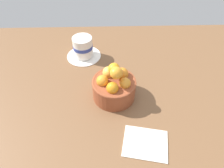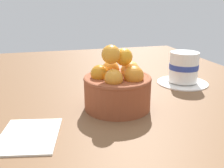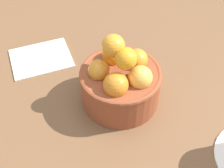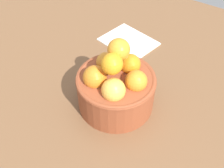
{
  "view_description": "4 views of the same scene",
  "coord_description": "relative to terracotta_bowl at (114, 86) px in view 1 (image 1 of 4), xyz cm",
  "views": [
    {
      "loc": [
        1.95,
        44.94,
        51.09
      ],
      "look_at": [
        0.63,
        -0.66,
        4.92
      ],
      "focal_mm": 32.53,
      "sensor_mm": 36.0,
      "label": 1
    },
    {
      "loc": [
        -48.94,
        14.31,
        21.93
      ],
      "look_at": [
        -0.05,
        1.18,
        5.37
      ],
      "focal_mm": 41.59,
      "sensor_mm": 36.0,
      "label": 2
    },
    {
      "loc": [
        -20.21,
        -29.62,
        42.36
      ],
      "look_at": [
        -1.83,
        -0.19,
        5.14
      ],
      "focal_mm": 48.58,
      "sensor_mm": 36.0,
      "label": 3
    },
    {
      "loc": [
        18.06,
        -28.36,
        39.38
      ],
      "look_at": [
        -0.33,
        -0.79,
        5.71
      ],
      "focal_mm": 43.78,
      "sensor_mm": 36.0,
      "label": 4
    }
  ],
  "objects": [
    {
      "name": "folded_napkin",
      "position": [
        -7.97,
        17.79,
        -4.46
      ],
      "size": [
        13.67,
        11.78,
        0.6
      ],
      "primitive_type": "cube",
      "rotation": [
        0.0,
        0.0,
        -0.2
      ],
      "color": "white",
      "rests_on": "ground_plane"
    },
    {
      "name": "terracotta_bowl",
      "position": [
        0.0,
        0.0,
        0.0
      ],
      "size": [
        14.04,
        14.04,
        13.55
      ],
      "color": "brown",
      "rests_on": "ground_plane"
    },
    {
      "name": "coffee_cup",
      "position": [
        11.49,
        -21.88,
        -0.84
      ],
      "size": [
        13.7,
        13.7,
        8.65
      ],
      "color": "white",
      "rests_on": "ground_plane"
    },
    {
      "name": "ground_plane",
      "position": [
        0.01,
        0.03,
        -7.26
      ],
      "size": [
        136.63,
        91.05,
        4.99
      ],
      "primitive_type": "cube",
      "color": "brown"
    }
  ]
}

